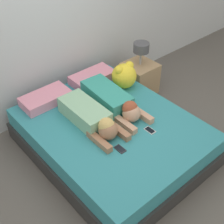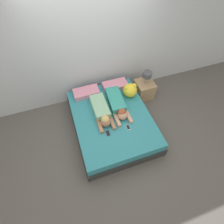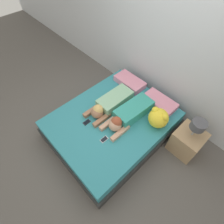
{
  "view_description": "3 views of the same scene",
  "coord_description": "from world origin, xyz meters",
  "px_view_note": "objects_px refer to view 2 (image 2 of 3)",
  "views": [
    {
      "loc": [
        -1.71,
        -1.98,
        2.68
      ],
      "look_at": [
        0.0,
        0.0,
        0.57
      ],
      "focal_mm": 50.0,
      "sensor_mm": 36.0,
      "label": 1
    },
    {
      "loc": [
        -0.7,
        -2.03,
        3.43
      ],
      "look_at": [
        0.0,
        0.0,
        0.57
      ],
      "focal_mm": 28.0,
      "sensor_mm": 36.0,
      "label": 2
    },
    {
      "loc": [
        1.24,
        -1.16,
        2.78
      ],
      "look_at": [
        0.0,
        0.0,
        0.57
      ],
      "focal_mm": 28.0,
      "sensor_mm": 36.0,
      "label": 3
    }
  ],
  "objects_px": {
    "person_left": "(102,112)",
    "cell_phone_left": "(108,133)",
    "nightstand": "(144,89)",
    "pillow_head_left": "(86,92)",
    "plush_toy": "(130,90)",
    "pillow_head_right": "(115,85)",
    "cell_phone_right": "(128,127)",
    "bed": "(112,122)",
    "person_right": "(117,105)"
  },
  "relations": [
    {
      "from": "person_left",
      "to": "plush_toy",
      "type": "relative_size",
      "value": 2.72
    },
    {
      "from": "pillow_head_left",
      "to": "plush_toy",
      "type": "relative_size",
      "value": 1.76
    },
    {
      "from": "pillow_head_right",
      "to": "plush_toy",
      "type": "distance_m",
      "value": 0.44
    },
    {
      "from": "pillow_head_left",
      "to": "cell_phone_left",
      "type": "height_order",
      "value": "pillow_head_left"
    },
    {
      "from": "cell_phone_right",
      "to": "nightstand",
      "type": "bearing_deg",
      "value": 49.68
    },
    {
      "from": "bed",
      "to": "person_right",
      "type": "bearing_deg",
      "value": 44.29
    },
    {
      "from": "nightstand",
      "to": "pillow_head_left",
      "type": "bearing_deg",
      "value": 174.17
    },
    {
      "from": "person_left",
      "to": "bed",
      "type": "bearing_deg",
      "value": -32.27
    },
    {
      "from": "person_left",
      "to": "nightstand",
      "type": "distance_m",
      "value": 1.4
    },
    {
      "from": "person_left",
      "to": "pillow_head_left",
      "type": "bearing_deg",
      "value": 103.81
    },
    {
      "from": "pillow_head_right",
      "to": "cell_phone_left",
      "type": "height_order",
      "value": "pillow_head_right"
    },
    {
      "from": "plush_toy",
      "to": "person_left",
      "type": "bearing_deg",
      "value": -157.29
    },
    {
      "from": "pillow_head_left",
      "to": "person_right",
      "type": "bearing_deg",
      "value": -48.52
    },
    {
      "from": "person_left",
      "to": "plush_toy",
      "type": "bearing_deg",
      "value": 22.71
    },
    {
      "from": "pillow_head_right",
      "to": "cell_phone_right",
      "type": "xyz_separation_m",
      "value": [
        -0.14,
        -1.17,
        -0.05
      ]
    },
    {
      "from": "plush_toy",
      "to": "pillow_head_left",
      "type": "bearing_deg",
      "value": 159.1
    },
    {
      "from": "cell_phone_left",
      "to": "nightstand",
      "type": "relative_size",
      "value": 0.15
    },
    {
      "from": "pillow_head_right",
      "to": "nightstand",
      "type": "bearing_deg",
      "value": -11.4
    },
    {
      "from": "pillow_head_left",
      "to": "cell_phone_left",
      "type": "xyz_separation_m",
      "value": [
        0.15,
        -1.16,
        -0.05
      ]
    },
    {
      "from": "pillow_head_left",
      "to": "bed",
      "type": "bearing_deg",
      "value": -66.02
    },
    {
      "from": "person_left",
      "to": "cell_phone_right",
      "type": "xyz_separation_m",
      "value": [
        0.41,
        -0.49,
        -0.09
      ]
    },
    {
      "from": "cell_phone_right",
      "to": "plush_toy",
      "type": "xyz_separation_m",
      "value": [
        0.36,
        0.81,
        0.16
      ]
    },
    {
      "from": "cell_phone_left",
      "to": "bed",
      "type": "bearing_deg",
      "value": 60.29
    },
    {
      "from": "bed",
      "to": "cell_phone_right",
      "type": "distance_m",
      "value": 0.48
    },
    {
      "from": "person_left",
      "to": "person_right",
      "type": "bearing_deg",
      "value": 9.79
    },
    {
      "from": "person_left",
      "to": "cell_phone_right",
      "type": "relative_size",
      "value": 7.38
    },
    {
      "from": "person_left",
      "to": "nightstand",
      "type": "xyz_separation_m",
      "value": [
        1.27,
        0.53,
        -0.25
      ]
    },
    {
      "from": "cell_phone_left",
      "to": "plush_toy",
      "type": "xyz_separation_m",
      "value": [
        0.79,
        0.81,
        0.16
      ]
    },
    {
      "from": "cell_phone_left",
      "to": "pillow_head_left",
      "type": "bearing_deg",
      "value": 97.11
    },
    {
      "from": "cell_phone_right",
      "to": "pillow_head_right",
      "type": "bearing_deg",
      "value": 83.39
    },
    {
      "from": "pillow_head_left",
      "to": "cell_phone_left",
      "type": "distance_m",
      "value": 1.17
    },
    {
      "from": "bed",
      "to": "plush_toy",
      "type": "relative_size",
      "value": 6.12
    },
    {
      "from": "pillow_head_right",
      "to": "person_left",
      "type": "height_order",
      "value": "person_left"
    },
    {
      "from": "nightstand",
      "to": "person_left",
      "type": "bearing_deg",
      "value": -157.32
    },
    {
      "from": "nightstand",
      "to": "cell_phone_left",
      "type": "bearing_deg",
      "value": -141.82
    },
    {
      "from": "nightstand",
      "to": "plush_toy",
      "type": "bearing_deg",
      "value": -157.36
    },
    {
      "from": "pillow_head_left",
      "to": "plush_toy",
      "type": "height_order",
      "value": "plush_toy"
    },
    {
      "from": "cell_phone_left",
      "to": "cell_phone_right",
      "type": "bearing_deg",
      "value": -0.21
    },
    {
      "from": "plush_toy",
      "to": "nightstand",
      "type": "bearing_deg",
      "value": 22.64
    },
    {
      "from": "pillow_head_left",
      "to": "plush_toy",
      "type": "distance_m",
      "value": 1.01
    },
    {
      "from": "cell_phone_left",
      "to": "nightstand",
      "type": "bearing_deg",
      "value": 38.18
    },
    {
      "from": "nightstand",
      "to": "pillow_head_right",
      "type": "bearing_deg",
      "value": 168.6
    },
    {
      "from": "cell_phone_right",
      "to": "nightstand",
      "type": "distance_m",
      "value": 1.35
    },
    {
      "from": "bed",
      "to": "plush_toy",
      "type": "bearing_deg",
      "value": 37.17
    },
    {
      "from": "person_left",
      "to": "cell_phone_left",
      "type": "relative_size",
      "value": 7.38
    },
    {
      "from": "bed",
      "to": "person_left",
      "type": "distance_m",
      "value": 0.38
    },
    {
      "from": "bed",
      "to": "cell_phone_right",
      "type": "xyz_separation_m",
      "value": [
        0.22,
        -0.37,
        0.22
      ]
    },
    {
      "from": "plush_toy",
      "to": "bed",
      "type": "bearing_deg",
      "value": -142.83
    },
    {
      "from": "person_left",
      "to": "cell_phone_right",
      "type": "bearing_deg",
      "value": -50.1
    },
    {
      "from": "pillow_head_left",
      "to": "plush_toy",
      "type": "xyz_separation_m",
      "value": [
        0.94,
        -0.36,
        0.11
      ]
    }
  ]
}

